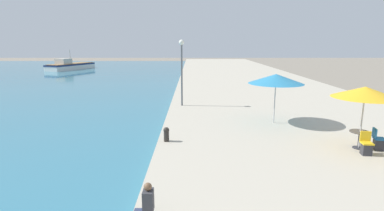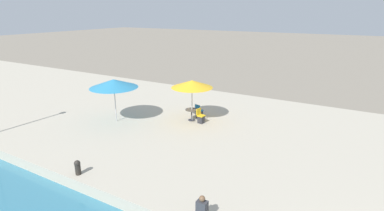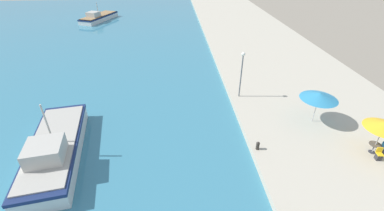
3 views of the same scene
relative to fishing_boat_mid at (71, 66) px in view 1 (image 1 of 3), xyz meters
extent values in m
cube|color=#BCB29E|center=(29.02, -18.37, -0.48)|extent=(16.00, 90.00, 0.56)
cube|color=silver|center=(0.06, 0.15, -0.20)|extent=(6.38, 9.95, 1.04)
cube|color=navy|center=(0.06, 0.15, 0.19)|extent=(6.47, 10.06, 0.25)
cube|color=#99754C|center=(0.06, 0.15, 0.37)|extent=(5.87, 9.16, 0.10)
cube|color=#B7B2A8|center=(-0.57, -1.40, 0.88)|extent=(2.75, 2.74, 0.93)
cylinder|color=#B7B2A8|center=(0.06, 0.15, 1.66)|extent=(0.12, 0.12, 2.49)
cylinder|color=#B7B7B7|center=(29.56, -43.75, 0.96)|extent=(0.06, 0.06, 2.32)
cone|color=yellow|center=(29.56, -43.75, 2.19)|extent=(2.58, 2.58, 0.45)
cylinder|color=#B7B7B7|center=(27.09, -39.64, 0.97)|extent=(0.06, 0.06, 2.34)
cone|color=teal|center=(27.09, -39.64, 2.25)|extent=(2.96, 2.96, 0.52)
cylinder|color=#333338|center=(29.56, -43.72, -0.18)|extent=(0.44, 0.44, 0.04)
cylinder|color=#333338|center=(29.56, -43.72, 0.15)|extent=(0.08, 0.08, 0.70)
cylinder|color=#4C4742|center=(29.56, -43.72, 0.52)|extent=(0.80, 0.80, 0.04)
cube|color=#2D2D33|center=(30.29, -43.89, 0.02)|extent=(0.41, 0.41, 0.45)
cube|color=#1E66A3|center=(30.29, -43.89, 0.28)|extent=(0.48, 0.48, 0.06)
cube|color=#1E66A3|center=(30.10, -43.84, 0.51)|extent=(0.15, 0.40, 0.40)
cube|color=#2D2D33|center=(29.46, -44.46, 0.02)|extent=(0.38, 0.38, 0.45)
cube|color=gold|center=(29.46, -44.46, 0.28)|extent=(0.45, 0.45, 0.06)
cube|color=gold|center=(29.48, -44.27, 0.51)|extent=(0.40, 0.11, 0.40)
cube|color=#38383D|center=(21.47, -48.78, 0.24)|extent=(0.26, 0.36, 0.57)
sphere|color=brown|center=(21.47, -48.78, 0.62)|extent=(0.20, 0.20, 0.20)
cylinder|color=#2D2823|center=(21.42, -42.80, 0.02)|extent=(0.24, 0.24, 0.45)
sphere|color=#2D2823|center=(21.42, -42.80, 0.32)|extent=(0.26, 0.26, 0.26)
cylinder|color=#565B60|center=(21.86, -34.94, 1.90)|extent=(0.12, 0.12, 4.20)
sphere|color=white|center=(21.86, -34.94, 4.18)|extent=(0.36, 0.36, 0.36)
camera|label=1|loc=(22.57, -55.66, 4.15)|focal=28.00mm
camera|label=2|loc=(14.01, -52.67, 6.49)|focal=28.00mm
camera|label=3|loc=(15.64, -56.75, 12.34)|focal=24.00mm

